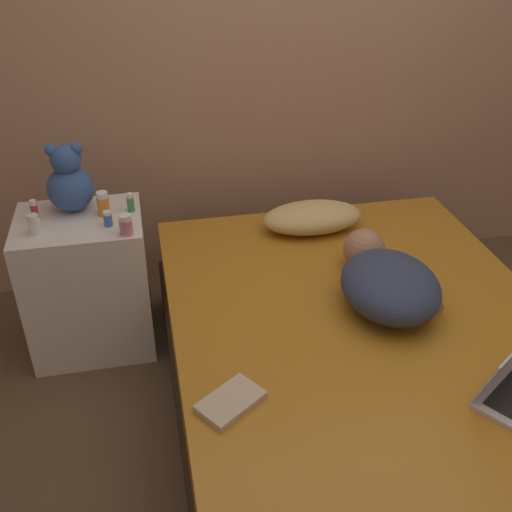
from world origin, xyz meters
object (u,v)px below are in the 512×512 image
(bottle_green, at_px, (130,203))
(book, at_px, (231,401))
(bottle_pink, at_px, (126,225))
(person_lying, at_px, (387,281))
(bottle_white, at_px, (35,225))
(bottle_orange, at_px, (103,204))
(pillow, at_px, (312,217))
(bottle_red, at_px, (34,211))
(teddy_bear, at_px, (69,182))
(bottle_blue, at_px, (108,219))

(bottle_green, relative_size, book, 0.34)
(book, bearing_deg, bottle_pink, 109.07)
(person_lying, height_order, bottle_pink, bottle_pink)
(bottle_green, distance_m, bottle_white, 0.42)
(bottle_green, height_order, bottle_pink, bottle_pink)
(bottle_orange, bearing_deg, pillow, 1.09)
(bottle_white, xyz_separation_m, book, (0.67, -0.94, -0.23))
(bottle_green, bearing_deg, pillow, 0.50)
(bottle_red, distance_m, bottle_white, 0.12)
(teddy_bear, relative_size, bottle_white, 3.59)
(bottle_white, bearing_deg, bottle_red, 95.61)
(teddy_bear, height_order, bottle_orange, teddy_bear)
(bottle_green, relative_size, bottle_red, 0.89)
(bottle_pink, bearing_deg, bottle_orange, 114.93)
(bottle_orange, distance_m, book, 1.15)
(bottle_orange, relative_size, bottle_pink, 1.21)
(pillow, height_order, teddy_bear, teddy_bear)
(bottle_orange, distance_m, bottle_blue, 0.11)
(bottle_green, height_order, book, bottle_green)
(pillow, relative_size, teddy_bear, 1.56)
(bottle_blue, bearing_deg, teddy_bear, 129.18)
(pillow, bearing_deg, bottle_blue, -172.52)
(teddy_bear, bearing_deg, bottle_blue, -50.82)
(person_lying, distance_m, bottle_green, 1.17)
(person_lying, bearing_deg, bottle_orange, 151.89)
(bottle_blue, xyz_separation_m, bottle_pink, (0.07, -0.09, 0.01))
(bottle_orange, bearing_deg, bottle_blue, -80.45)
(teddy_bear, distance_m, bottle_green, 0.28)
(pillow, xyz_separation_m, person_lying, (0.12, -0.63, 0.03))
(teddy_bear, height_order, book, teddy_bear)
(pillow, distance_m, bottle_pink, 0.92)
(bottle_pink, distance_m, book, 0.93)
(bottle_orange, height_order, bottle_red, bottle_orange)
(bottle_green, distance_m, bottle_pink, 0.21)
(bottle_green, xyz_separation_m, book, (0.27, -1.06, -0.23))
(pillow, relative_size, bottle_green, 5.67)
(bottle_red, bearing_deg, teddy_bear, 25.83)
(teddy_bear, bearing_deg, bottle_green, -15.57)
(bottle_red, relative_size, bottle_blue, 1.41)
(bottle_blue, relative_size, book, 0.27)
(teddy_bear, height_order, bottle_green, teddy_bear)
(bottle_pink, bearing_deg, bottle_green, 83.25)
(person_lying, height_order, bottle_orange, bottle_orange)
(teddy_bear, bearing_deg, bottle_white, -126.39)
(pillow, xyz_separation_m, bottle_green, (-0.86, -0.01, 0.17))
(person_lying, xyz_separation_m, teddy_bear, (-1.23, 0.70, 0.23))
(bottle_pink, bearing_deg, pillow, 13.92)
(person_lying, xyz_separation_m, bottle_red, (-1.39, 0.62, 0.14))
(bottle_red, bearing_deg, book, -57.26)
(bottle_green, relative_size, bottle_orange, 0.79)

